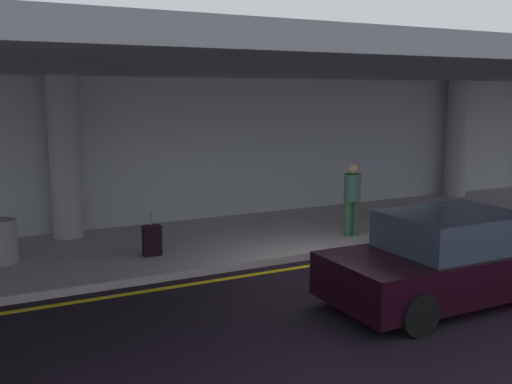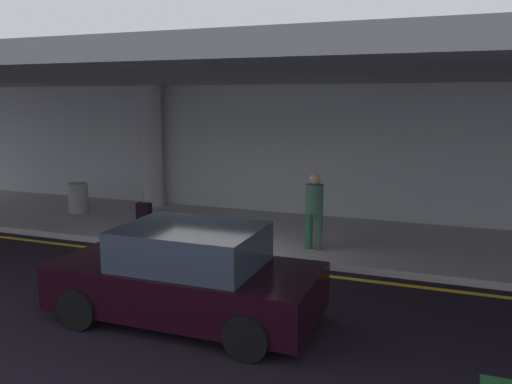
# 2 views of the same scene
# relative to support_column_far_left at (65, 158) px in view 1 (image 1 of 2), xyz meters

# --- Properties ---
(ground_plane) EXTENTS (60.00, 60.00, 0.00)m
(ground_plane) POSITION_rel_support_column_far_left_xyz_m (4.00, -4.75, -1.97)
(ground_plane) COLOR black
(sidewalk) EXTENTS (26.00, 4.20, 0.15)m
(sidewalk) POSITION_rel_support_column_far_left_xyz_m (4.00, -1.65, -1.90)
(sidewalk) COLOR #ADA3AA
(sidewalk) RESTS_ON ground
(lane_stripe_yellow) EXTENTS (26.00, 0.14, 0.01)m
(lane_stripe_yellow) POSITION_rel_support_column_far_left_xyz_m (4.00, -4.11, -1.97)
(lane_stripe_yellow) COLOR yellow
(lane_stripe_yellow) RESTS_ON ground
(support_column_far_left) EXTENTS (0.67, 0.67, 3.65)m
(support_column_far_left) POSITION_rel_support_column_far_left_xyz_m (0.00, 0.00, 0.00)
(support_column_far_left) COLOR #A8A2AC
(support_column_far_left) RESTS_ON sidewalk
(support_column_left_mid) EXTENTS (0.67, 0.67, 3.65)m
(support_column_left_mid) POSITION_rel_support_column_far_left_xyz_m (12.00, 0.00, 0.00)
(support_column_left_mid) COLOR #AE9FA7
(support_column_left_mid) RESTS_ON sidewalk
(ceiling_overhang) EXTENTS (28.00, 13.20, 0.30)m
(ceiling_overhang) POSITION_rel_support_column_far_left_xyz_m (4.00, -2.15, 1.97)
(ceiling_overhang) COLOR gray
(ceiling_overhang) RESTS_ON support_column_far_left
(terminal_back_wall) EXTENTS (26.00, 0.30, 3.80)m
(terminal_back_wall) POSITION_rel_support_column_far_left_xyz_m (4.00, 0.60, -0.07)
(terminal_back_wall) COLOR #AFB7BB
(terminal_back_wall) RESTS_ON ground
(car_black) EXTENTS (4.10, 1.92, 1.50)m
(car_black) POSITION_rel_support_column_far_left_xyz_m (4.84, -6.87, -1.26)
(car_black) COLOR black
(car_black) RESTS_ON ground
(traveler_with_luggage) EXTENTS (0.38, 0.38, 1.68)m
(traveler_with_luggage) POSITION_rel_support_column_far_left_xyz_m (5.83, -2.91, -0.86)
(traveler_with_luggage) COLOR #2C6D49
(traveler_with_luggage) RESTS_ON sidewalk
(suitcase_upright_primary) EXTENTS (0.36, 0.22, 0.90)m
(suitcase_upright_primary) POSITION_rel_support_column_far_left_xyz_m (1.23, -2.43, -1.51)
(suitcase_upright_primary) COLOR black
(suitcase_upright_primary) RESTS_ON sidewalk
(trash_bin_steel) EXTENTS (0.56, 0.56, 0.85)m
(trash_bin_steel) POSITION_rel_support_column_far_left_xyz_m (-1.50, -1.62, -1.40)
(trash_bin_steel) COLOR gray
(trash_bin_steel) RESTS_ON sidewalk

